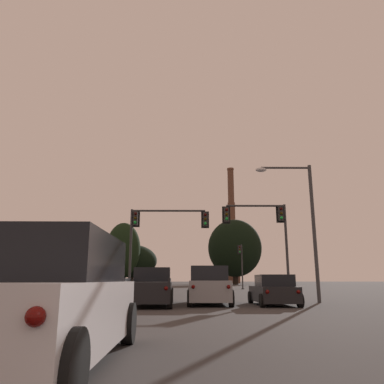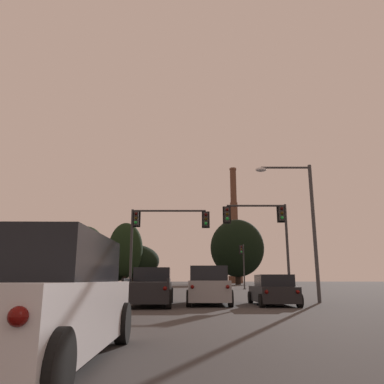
{
  "view_description": "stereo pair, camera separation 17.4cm",
  "coord_description": "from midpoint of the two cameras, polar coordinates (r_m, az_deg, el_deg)",
  "views": [
    {
      "loc": [
        -1.09,
        -1.02,
        1.19
      ],
      "look_at": [
        -0.71,
        46.74,
        12.45
      ],
      "focal_mm": 35.0,
      "sensor_mm": 36.0,
      "label": 1
    },
    {
      "loc": [
        -0.91,
        -1.02,
        1.19
      ],
      "look_at": [
        -0.71,
        46.74,
        12.45
      ],
      "focal_mm": 35.0,
      "sensor_mm": 36.0,
      "label": 2
    }
  ],
  "objects": [
    {
      "name": "pickup_truck_left_lane_front",
      "position": [
        18.96,
        -6.37,
        -14.34
      ],
      "size": [
        2.36,
        5.57,
        1.82
      ],
      "rotation": [
        0.0,
        0.0,
        0.04
      ],
      "color": "black",
      "rests_on": "ground_plane"
    },
    {
      "name": "suv_center_lane_front",
      "position": [
        19.45,
        2.5,
        -14.1
      ],
      "size": [
        2.16,
        4.93,
        1.86
      ],
      "rotation": [
        0.0,
        0.0,
        -0.01
      ],
      "color": "gray",
      "rests_on": "ground_plane"
    },
    {
      "name": "hatchback_right_lane_front",
      "position": [
        19.17,
        12.23,
        -14.53
      ],
      "size": [
        1.9,
        4.11,
        1.44
      ],
      "rotation": [
        0.0,
        0.0,
        0.0
      ],
      "color": "black",
      "rests_on": "ground_plane"
    },
    {
      "name": "suv_left_lane_third",
      "position": [
        6.08,
        -21.87,
        -15.07
      ],
      "size": [
        2.16,
        4.93,
        1.86
      ],
      "rotation": [
        0.0,
        0.0,
        0.01
      ],
      "color": "silver",
      "rests_on": "ground_plane"
    },
    {
      "name": "traffic_light_overhead_left",
      "position": [
        27.59,
        -5.32,
        -5.65
      ],
      "size": [
        5.9,
        0.5,
        6.28
      ],
      "color": "#2D2D30",
      "rests_on": "ground_plane"
    },
    {
      "name": "traffic_light_overhead_right",
      "position": [
        27.04,
        11.14,
        -5.11
      ],
      "size": [
        4.66,
        0.5,
        6.46
      ],
      "color": "#2D2D30",
      "rests_on": "ground_plane"
    },
    {
      "name": "traffic_light_far_right",
      "position": [
        51.28,
        7.58,
        -10.18
      ],
      "size": [
        0.78,
        0.5,
        5.86
      ],
      "color": "#2D2D30",
      "rests_on": "ground_plane"
    },
    {
      "name": "street_lamp",
      "position": [
        22.02,
        16.58,
        -3.29
      ],
      "size": [
        3.24,
        0.36,
        7.69
      ],
      "color": "#38383A",
      "rests_on": "ground_plane"
    },
    {
      "name": "smokestack",
      "position": [
        140.34,
        6.3,
        -6.71
      ],
      "size": [
        5.21,
        5.21,
        43.25
      ],
      "color": "#523427",
      "rests_on": "ground_plane"
    },
    {
      "name": "treeline_far_right",
      "position": [
        103.1,
        -16.34,
        -8.59
      ],
      "size": [
        11.12,
        10.01,
        15.14
      ],
      "color": "black",
      "rests_on": "ground_plane"
    },
    {
      "name": "treeline_left_mid",
      "position": [
        99.47,
        6.7,
        -8.46
      ],
      "size": [
        13.96,
        12.56,
        16.8
      ],
      "color": "black",
      "rests_on": "ground_plane"
    },
    {
      "name": "treeline_center_right",
      "position": [
        96.53,
        -9.08,
        -10.34
      ],
      "size": [
        12.83,
        11.55,
        9.91
      ],
      "color": "black",
      "rests_on": "ground_plane"
    },
    {
      "name": "treeline_center_left",
      "position": [
        91.37,
        -10.3,
        -8.62
      ],
      "size": [
        8.12,
        7.31,
        14.62
      ],
      "color": "black",
      "rests_on": "ground_plane"
    },
    {
      "name": "treeline_right_mid",
      "position": [
        94.78,
        -11.69,
        -9.99
      ],
      "size": [
        11.31,
        10.18,
        11.47
      ],
      "color": "black",
      "rests_on": "ground_plane"
    },
    {
      "name": "treeline_far_left",
      "position": [
        107.06,
        -19.38,
        -8.71
      ],
      "size": [
        11.73,
        10.55,
        14.77
      ],
      "color": "black",
      "rests_on": "ground_plane"
    }
  ]
}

